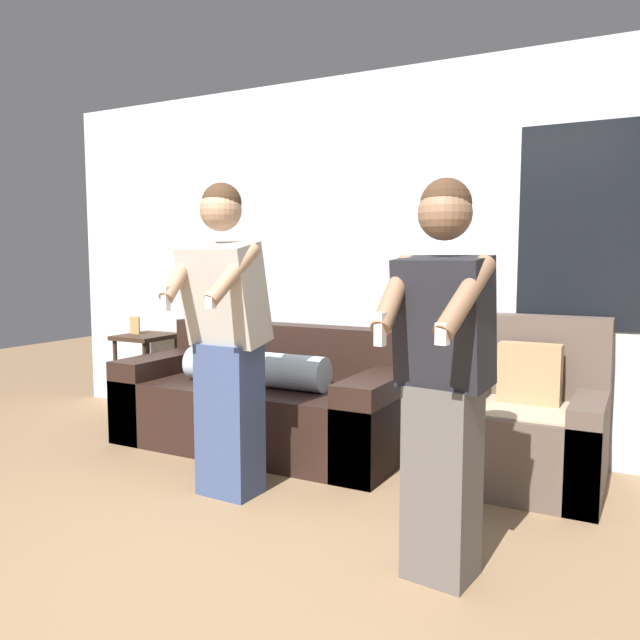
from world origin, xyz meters
The scene contains 7 objects.
ground_plane centered at (0.00, 0.00, 0.00)m, with size 14.00×14.00×0.00m, color #846647.
wall_back centered at (0.02, 2.62, 1.35)m, with size 6.56×0.07×2.70m.
couch centered at (-0.95, 2.08, 0.31)m, with size 2.09×1.00×0.85m.
armchair centered at (0.87, 2.14, 0.34)m, with size 0.87×0.81×1.00m.
side_table centered at (-2.34, 2.32, 0.57)m, with size 0.41×0.47×0.85m.
person_left centered at (-0.62, 1.14, 0.90)m, with size 0.51×0.51×1.77m.
person_right centered at (0.73, 0.80, 0.87)m, with size 0.43×0.51×1.68m.
Camera 1 is at (1.46, -1.69, 1.37)m, focal length 35.00 mm.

